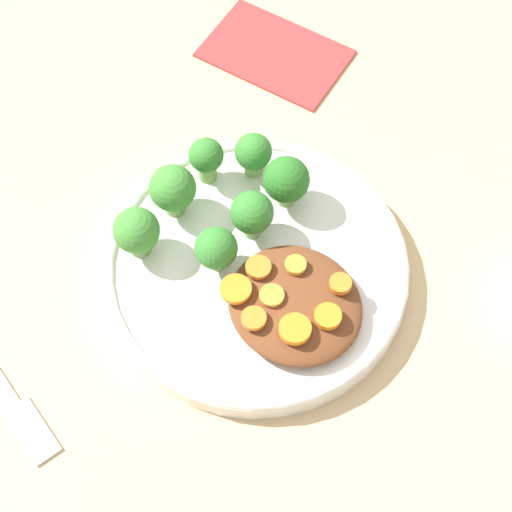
# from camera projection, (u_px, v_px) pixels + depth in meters

# --- Properties ---
(ground_plane) EXTENTS (4.00, 4.00, 0.00)m
(ground_plane) POSITION_uv_depth(u_px,v_px,m) (256.00, 275.00, 0.78)
(ground_plane) COLOR tan
(plate) EXTENTS (0.28, 0.28, 0.03)m
(plate) POSITION_uv_depth(u_px,v_px,m) (256.00, 268.00, 0.77)
(plate) COLOR silver
(plate) RESTS_ON ground_plane
(stew_mound) EXTENTS (0.12, 0.11, 0.02)m
(stew_mound) POSITION_uv_depth(u_px,v_px,m) (295.00, 304.00, 0.73)
(stew_mound) COLOR brown
(stew_mound) RESTS_ON plate
(broccoli_floret_0) EXTENTS (0.04, 0.04, 0.06)m
(broccoli_floret_0) POSITION_uv_depth(u_px,v_px,m) (173.00, 189.00, 0.77)
(broccoli_floret_0) COLOR #759E51
(broccoli_floret_0) RESTS_ON plate
(broccoli_floret_1) EXTENTS (0.03, 0.03, 0.05)m
(broccoli_floret_1) POSITION_uv_depth(u_px,v_px,m) (206.00, 158.00, 0.79)
(broccoli_floret_1) COLOR #759E51
(broccoli_floret_1) RESTS_ON plate
(broccoli_floret_2) EXTENTS (0.04, 0.04, 0.05)m
(broccoli_floret_2) POSITION_uv_depth(u_px,v_px,m) (137.00, 232.00, 0.75)
(broccoli_floret_2) COLOR #759E51
(broccoli_floret_2) RESTS_ON plate
(broccoli_floret_3) EXTENTS (0.04, 0.04, 0.05)m
(broccoli_floret_3) POSITION_uv_depth(u_px,v_px,m) (216.00, 249.00, 0.74)
(broccoli_floret_3) COLOR #7FA85B
(broccoli_floret_3) RESTS_ON plate
(broccoli_floret_4) EXTENTS (0.04, 0.04, 0.05)m
(broccoli_floret_4) POSITION_uv_depth(u_px,v_px,m) (252.00, 214.00, 0.75)
(broccoli_floret_4) COLOR #7FA85B
(broccoli_floret_4) RESTS_ON plate
(broccoli_floret_5) EXTENTS (0.04, 0.04, 0.06)m
(broccoli_floret_5) POSITION_uv_depth(u_px,v_px,m) (286.00, 181.00, 0.77)
(broccoli_floret_5) COLOR #7FA85B
(broccoli_floret_5) RESTS_ON plate
(broccoli_floret_6) EXTENTS (0.04, 0.04, 0.05)m
(broccoli_floret_6) POSITION_uv_depth(u_px,v_px,m) (253.00, 153.00, 0.79)
(broccoli_floret_6) COLOR #7FA85B
(broccoli_floret_6) RESTS_ON plate
(carrot_slice_0) EXTENTS (0.02, 0.02, 0.01)m
(carrot_slice_0) POSITION_uv_depth(u_px,v_px,m) (340.00, 284.00, 0.73)
(carrot_slice_0) COLOR orange
(carrot_slice_0) RESTS_ON stew_mound
(carrot_slice_1) EXTENTS (0.02, 0.02, 0.01)m
(carrot_slice_1) POSITION_uv_depth(u_px,v_px,m) (330.00, 314.00, 0.71)
(carrot_slice_1) COLOR orange
(carrot_slice_1) RESTS_ON stew_mound
(carrot_slice_2) EXTENTS (0.03, 0.03, 0.01)m
(carrot_slice_2) POSITION_uv_depth(u_px,v_px,m) (236.00, 289.00, 0.73)
(carrot_slice_2) COLOR orange
(carrot_slice_2) RESTS_ON stew_mound
(carrot_slice_3) EXTENTS (0.03, 0.03, 0.01)m
(carrot_slice_3) POSITION_uv_depth(u_px,v_px,m) (295.00, 329.00, 0.71)
(carrot_slice_3) COLOR orange
(carrot_slice_3) RESTS_ON stew_mound
(carrot_slice_4) EXTENTS (0.02, 0.02, 0.01)m
(carrot_slice_4) POSITION_uv_depth(u_px,v_px,m) (296.00, 265.00, 0.74)
(carrot_slice_4) COLOR orange
(carrot_slice_4) RESTS_ON stew_mound
(carrot_slice_5) EXTENTS (0.02, 0.02, 0.00)m
(carrot_slice_5) POSITION_uv_depth(u_px,v_px,m) (272.00, 295.00, 0.72)
(carrot_slice_5) COLOR orange
(carrot_slice_5) RESTS_ON stew_mound
(carrot_slice_6) EXTENTS (0.02, 0.02, 0.01)m
(carrot_slice_6) POSITION_uv_depth(u_px,v_px,m) (254.00, 318.00, 0.71)
(carrot_slice_6) COLOR orange
(carrot_slice_6) RESTS_ON stew_mound
(carrot_slice_7) EXTENTS (0.02, 0.02, 0.01)m
(carrot_slice_7) POSITION_uv_depth(u_px,v_px,m) (258.00, 267.00, 0.74)
(carrot_slice_7) COLOR orange
(carrot_slice_7) RESTS_ON stew_mound
(fork) EXTENTS (0.19, 0.04, 0.01)m
(fork) POSITION_uv_depth(u_px,v_px,m) (5.00, 388.00, 0.73)
(fork) COLOR silver
(fork) RESTS_ON ground_plane
(napkin) EXTENTS (0.17, 0.13, 0.01)m
(napkin) POSITION_uv_depth(u_px,v_px,m) (275.00, 52.00, 0.91)
(napkin) COLOR #B73333
(napkin) RESTS_ON ground_plane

